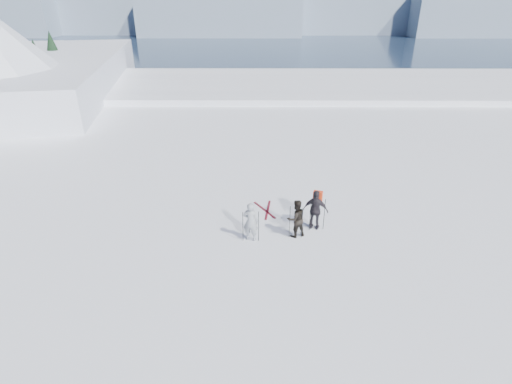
% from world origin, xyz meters
% --- Properties ---
extents(lake_basin, '(820.00, 820.00, 71.62)m').
position_xyz_m(lake_basin, '(0.00, 30.00, -6.50)').
color(lake_basin, white).
rests_on(lake_basin, ground).
extents(far_mountain_range, '(770.00, 110.00, 53.00)m').
position_xyz_m(far_mountain_range, '(29.60, 454.78, -7.19)').
color(far_mountain_range, slate).
rests_on(far_mountain_range, ground).
extents(near_ridge, '(31.37, 35.68, 25.62)m').
position_xyz_m(near_ridge, '(-26.56, 29.34, -3.48)').
color(near_ridge, white).
rests_on(near_ridge, ground).
extents(skier_grey, '(0.65, 0.51, 1.58)m').
position_xyz_m(skier_grey, '(-2.10, 1.79, 0.79)').
color(skier_grey, '#92989F').
rests_on(skier_grey, ground).
extents(skier_dark, '(0.91, 0.83, 1.54)m').
position_xyz_m(skier_dark, '(-0.38, 2.07, 0.77)').
color(skier_dark, black).
rests_on(skier_dark, ground).
extents(skier_pack, '(1.05, 0.70, 1.66)m').
position_xyz_m(skier_pack, '(0.44, 2.62, 0.83)').
color(skier_pack, black).
rests_on(skier_pack, ground).
extents(backpack, '(0.40, 0.30, 0.52)m').
position_xyz_m(backpack, '(0.52, 2.86, 1.92)').
color(backpack, '#EC3C16').
rests_on(backpack, skier_pack).
extents(ski_poles, '(3.19, 0.88, 1.35)m').
position_xyz_m(ski_poles, '(-0.63, 2.07, 0.65)').
color(ski_poles, black).
rests_on(ski_poles, ground).
extents(skis_loose, '(0.97, 1.70, 0.03)m').
position_xyz_m(skis_loose, '(-1.47, 4.10, 0.01)').
color(skis_loose, black).
rests_on(skis_loose, ground).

